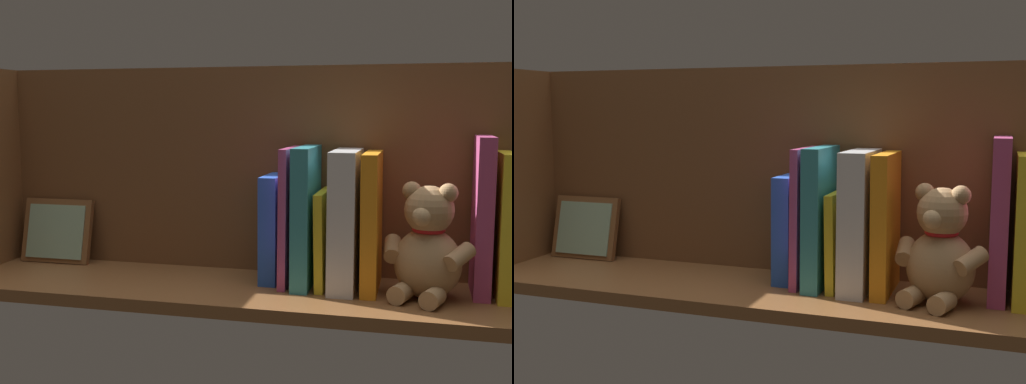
% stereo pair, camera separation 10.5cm
% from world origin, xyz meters
% --- Properties ---
extents(ground_plane, '(1.14, 0.27, 0.02)m').
position_xyz_m(ground_plane, '(0.00, 0.00, -0.01)').
color(ground_plane, brown).
extents(shelf_back_panel, '(1.14, 0.02, 0.39)m').
position_xyz_m(shelf_back_panel, '(0.00, -0.11, 0.20)').
color(shelf_back_panel, brown).
rests_on(shelf_back_panel, ground_plane).
extents(shelf_side_divider, '(0.02, 0.21, 0.39)m').
position_xyz_m(shelf_side_divider, '(0.55, 0.00, 0.20)').
color(shelf_side_divider, brown).
rests_on(shelf_side_divider, ground_plane).
extents(book_2, '(0.02, 0.13, 0.24)m').
position_xyz_m(book_2, '(-0.42, -0.04, 0.12)').
color(book_2, yellow).
rests_on(book_2, ground_plane).
extents(book_3, '(0.03, 0.12, 0.27)m').
position_xyz_m(book_3, '(-0.38, -0.04, 0.13)').
color(book_3, '#B23F72').
rests_on(book_3, ground_plane).
extents(teddy_bear, '(0.15, 0.15, 0.19)m').
position_xyz_m(teddy_bear, '(-0.29, 0.01, 0.08)').
color(teddy_bear, tan).
rests_on(teddy_bear, ground_plane).
extents(book_4, '(0.03, 0.15, 0.24)m').
position_xyz_m(book_4, '(-0.20, -0.03, 0.12)').
color(book_4, orange).
rests_on(book_4, ground_plane).
extents(dictionary_thick_white, '(0.05, 0.15, 0.24)m').
position_xyz_m(dictionary_thick_white, '(-0.15, -0.03, 0.12)').
color(dictionary_thick_white, silver).
rests_on(dictionary_thick_white, ground_plane).
extents(book_5, '(0.02, 0.14, 0.17)m').
position_xyz_m(book_5, '(-0.12, -0.03, 0.08)').
color(book_5, yellow).
rests_on(book_5, ground_plane).
extents(book_6, '(0.03, 0.15, 0.25)m').
position_xyz_m(book_6, '(-0.08, -0.03, 0.12)').
color(book_6, teal).
rests_on(book_6, ground_plane).
extents(book_7, '(0.02, 0.14, 0.24)m').
position_xyz_m(book_7, '(-0.05, -0.03, 0.12)').
color(book_7, '#B23F72').
rests_on(book_7, ground_plane).
extents(book_8, '(0.03, 0.11, 0.19)m').
position_xyz_m(book_8, '(-0.02, -0.05, 0.10)').
color(book_8, blue).
rests_on(book_8, ground_plane).
extents(picture_frame_leaning, '(0.15, 0.04, 0.13)m').
position_xyz_m(picture_frame_leaning, '(0.44, -0.08, 0.06)').
color(picture_frame_leaning, brown).
rests_on(picture_frame_leaning, ground_plane).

